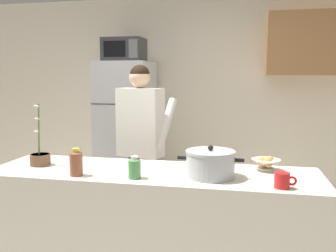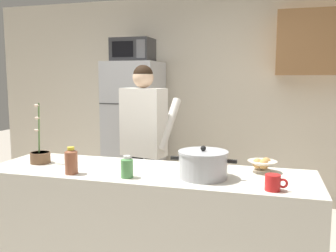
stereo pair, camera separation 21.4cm
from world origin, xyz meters
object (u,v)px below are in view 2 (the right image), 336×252
(bottle_mid_counter, at_px, (71,161))
(microwave, at_px, (133,50))
(cooking_pot, at_px, (203,164))
(refrigerator, at_px, (135,133))
(bottle_near_edge, at_px, (127,167))
(potted_orchid, at_px, (40,155))
(bread_bowl, at_px, (262,165))
(coffee_mug, at_px, (273,183))
(person_near_pot, at_px, (144,131))

(bottle_mid_counter, bearing_deg, microwave, 99.43)
(cooking_pot, bearing_deg, refrigerator, 122.50)
(microwave, relative_size, bottle_near_edge, 3.27)
(potted_orchid, bearing_deg, cooking_pot, -3.01)
(bread_bowl, bearing_deg, coffee_mug, -80.04)
(bottle_mid_counter, relative_size, potted_orchid, 0.40)
(bottle_near_edge, bearing_deg, refrigerator, 109.87)
(coffee_mug, height_order, bottle_mid_counter, bottle_mid_counter)
(refrigerator, distance_m, bottle_mid_counter, 2.10)
(cooking_pot, distance_m, coffee_mug, 0.47)
(cooking_pot, distance_m, potted_orchid, 1.29)
(coffee_mug, bearing_deg, person_near_pot, 136.59)
(person_near_pot, relative_size, coffee_mug, 12.96)
(bread_bowl, xyz_separation_m, potted_orchid, (-1.66, -0.18, 0.01))
(refrigerator, height_order, bread_bowl, refrigerator)
(microwave, height_order, potted_orchid, microwave)
(microwave, relative_size, potted_orchid, 1.03)
(coffee_mug, bearing_deg, bread_bowl, 99.96)
(person_near_pot, distance_m, coffee_mug, 1.66)
(bottle_near_edge, xyz_separation_m, bottle_mid_counter, (-0.40, -0.02, 0.02))
(cooking_pot, xyz_separation_m, bottle_near_edge, (-0.48, -0.13, -0.02))
(refrigerator, distance_m, cooking_pot, 2.28)
(bottle_near_edge, bearing_deg, coffee_mug, -1.74)
(refrigerator, distance_m, bread_bowl, 2.31)
(cooking_pot, xyz_separation_m, bottle_mid_counter, (-0.88, -0.15, 0.00))
(coffee_mug, xyz_separation_m, potted_orchid, (-1.73, 0.23, 0.01))
(cooking_pot, xyz_separation_m, bread_bowl, (0.37, 0.25, -0.04))
(bread_bowl, bearing_deg, bottle_mid_counter, -162.23)
(refrigerator, bearing_deg, microwave, -89.93)
(bread_bowl, relative_size, bottle_mid_counter, 1.09)
(refrigerator, height_order, bottle_near_edge, refrigerator)
(person_near_pot, distance_m, bread_bowl, 1.34)
(person_near_pot, bearing_deg, bread_bowl, -32.63)
(coffee_mug, bearing_deg, potted_orchid, 172.43)
(bottle_near_edge, bearing_deg, potted_orchid, 165.90)
(coffee_mug, distance_m, potted_orchid, 1.74)
(refrigerator, bearing_deg, potted_orchid, -91.84)
(person_near_pot, height_order, coffee_mug, person_near_pot)
(person_near_pot, xyz_separation_m, potted_orchid, (-0.53, -0.91, -0.08))
(bottle_near_edge, relative_size, potted_orchid, 0.32)
(bread_bowl, distance_m, potted_orchid, 1.67)
(bottle_near_edge, bearing_deg, bottle_mid_counter, -177.69)
(microwave, height_order, bottle_near_edge, microwave)
(bread_bowl, height_order, bottle_near_edge, bottle_near_edge)
(bread_bowl, bearing_deg, person_near_pot, 147.37)
(bottle_mid_counter, bearing_deg, potted_orchid, 151.44)
(person_near_pot, bearing_deg, bottle_mid_counter, -96.37)
(cooking_pot, xyz_separation_m, coffee_mug, (0.44, -0.16, -0.04))
(microwave, xyz_separation_m, potted_orchid, (-0.06, -1.83, -0.93))
(bottle_near_edge, bearing_deg, microwave, 110.07)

